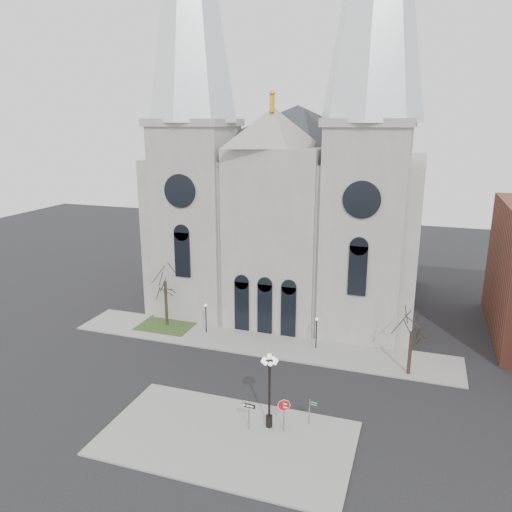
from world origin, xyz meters
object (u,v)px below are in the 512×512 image
(one_way_sign, at_px, (249,411))
(street_name_sign, at_px, (311,410))
(globe_lamp, at_px, (269,381))
(stop_sign, at_px, (284,409))

(one_way_sign, bearing_deg, street_name_sign, 29.43)
(one_way_sign, distance_m, street_name_sign, 4.64)
(globe_lamp, bearing_deg, one_way_sign, -146.61)
(globe_lamp, height_order, street_name_sign, globe_lamp)
(stop_sign, bearing_deg, one_way_sign, -162.20)
(stop_sign, height_order, one_way_sign, stop_sign)
(street_name_sign, bearing_deg, stop_sign, -131.45)
(globe_lamp, relative_size, street_name_sign, 2.90)
(stop_sign, height_order, street_name_sign, stop_sign)
(globe_lamp, xyz_separation_m, one_way_sign, (-1.29, -0.85, -2.21))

